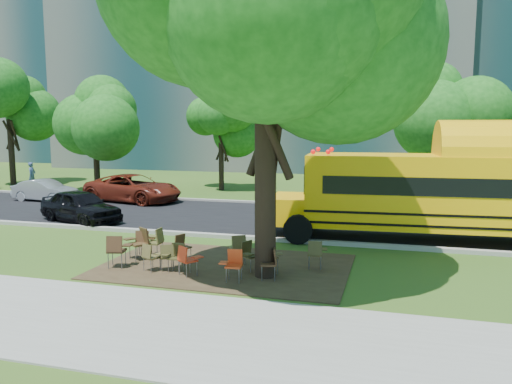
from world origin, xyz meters
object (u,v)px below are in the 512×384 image
(chair_1, at_px, (151,255))
(chair_10, at_px, (182,245))
(chair_8, at_px, (156,240))
(black_car, at_px, (81,206))
(bg_car_red, at_px, (133,188))
(chair_13, at_px, (316,252))
(chair_6, at_px, (270,260))
(chair_14, at_px, (144,241))
(chair_4, at_px, (187,258))
(chair_5, at_px, (233,262))
(school_bus, at_px, (468,193))
(chair_0, at_px, (117,248))
(chair_9, at_px, (140,240))
(pedestrian_a, at_px, (32,175))
(chair_12, at_px, (249,253))
(chair_2, at_px, (168,254))
(chair_7, at_px, (268,253))
(chair_11, at_px, (239,246))
(main_tree, at_px, (266,42))
(chair_3, at_px, (176,254))
(bg_car_silver, at_px, (45,191))

(chair_1, height_order, chair_10, chair_1)
(chair_8, xyz_separation_m, black_car, (-5.69, 4.35, 0.11))
(bg_car_red, bearing_deg, chair_13, -120.15)
(chair_6, distance_m, chair_14, 4.41)
(chair_10, height_order, black_car, black_car)
(chair_4, distance_m, chair_5, 1.32)
(school_bus, relative_size, chair_0, 12.94)
(school_bus, xyz_separation_m, bg_car_red, (-15.78, 5.44, -1.01))
(chair_4, distance_m, chair_14, 2.54)
(chair_9, distance_m, chair_13, 5.27)
(chair_4, relative_size, pedestrian_a, 0.50)
(chair_12, bearing_deg, chair_5, 23.31)
(school_bus, bearing_deg, chair_0, -152.67)
(chair_2, xyz_separation_m, chair_6, (2.93, -0.00, 0.04))
(black_car, bearing_deg, chair_12, -98.03)
(chair_9, bearing_deg, chair_2, -179.05)
(chair_1, xyz_separation_m, black_car, (-6.24, 5.76, 0.20))
(chair_7, relative_size, chair_9, 0.98)
(chair_10, distance_m, chair_11, 1.77)
(main_tree, height_order, chair_0, main_tree)
(chair_1, bearing_deg, chair_3, 43.18)
(chair_14, relative_size, bg_car_silver, 0.24)
(school_bus, relative_size, bg_car_silver, 3.51)
(chair_13, relative_size, pedestrian_a, 0.50)
(chair_6, bearing_deg, chair_11, 33.17)
(chair_2, relative_size, chair_10, 0.99)
(school_bus, height_order, chair_8, school_bus)
(chair_8, relative_size, chair_10, 1.19)
(school_bus, relative_size, chair_12, 14.95)
(chair_2, distance_m, pedestrian_a, 22.57)
(chair_0, height_order, chair_8, chair_0)
(chair_9, xyz_separation_m, pedestrian_a, (-15.55, 14.10, 0.25))
(main_tree, relative_size, chair_1, 12.14)
(chair_1, bearing_deg, pedestrian_a, 161.12)
(chair_2, xyz_separation_m, chair_11, (1.69, 1.19, 0.07))
(chair_13, bearing_deg, chair_2, -169.52)
(chair_7, bearing_deg, black_car, -141.36)
(chair_4, xyz_separation_m, chair_11, (0.96, 1.53, 0.03))
(chair_2, distance_m, bg_car_red, 13.48)
(school_bus, distance_m, pedestrian_a, 26.88)
(chair_7, xyz_separation_m, pedestrian_a, (-19.61, 14.46, 0.26))
(chair_0, xyz_separation_m, chair_6, (4.41, 0.14, -0.07))
(chair_8, bearing_deg, chair_14, 98.30)
(chair_3, height_order, chair_9, chair_9)
(bg_car_red, bearing_deg, chair_11, -126.70)
(black_car, bearing_deg, chair_1, -111.59)
(chair_12, distance_m, bg_car_silver, 17.16)
(chair_1, bearing_deg, chair_9, 154.54)
(bg_car_silver, bearing_deg, chair_0, -130.75)
(chair_9, xyz_separation_m, chair_14, (0.00, 0.26, -0.07))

